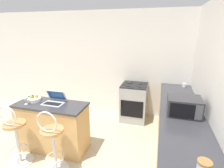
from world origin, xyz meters
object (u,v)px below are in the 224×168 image
at_px(bar_stool_far, 53,143).
at_px(wine_glass_short, 26,98).
at_px(laptop, 55,100).
at_px(microwave, 184,106).
at_px(fruit_bowl, 34,99).
at_px(mug_red, 184,101).
at_px(bar_stool_near, 16,136).
at_px(stove_range, 134,102).
at_px(mug_white, 184,85).

height_order(bar_stool_far, wine_glass_short, bar_stool_far).
xyz_separation_m(laptop, microwave, (2.14, 0.15, 0.08)).
xyz_separation_m(fruit_bowl, mug_red, (2.61, 0.62, 0.01)).
height_order(bar_stool_near, laptop, laptop).
height_order(bar_stool_far, microwave, microwave).
bearing_deg(laptop, stove_range, 50.72).
relative_size(bar_stool_near, microwave, 2.23).
bearing_deg(microwave, mug_red, 83.18).
relative_size(microwave, mug_white, 5.11).
bearing_deg(bar_stool_near, laptop, 55.81).
xyz_separation_m(bar_stool_near, laptop, (0.39, 0.57, 0.44)).
distance_m(laptop, wine_glass_short, 0.48).
xyz_separation_m(bar_stool_far, wine_glass_short, (-0.74, 0.38, 0.49)).
xyz_separation_m(fruit_bowl, wine_glass_short, (-0.03, -0.16, 0.07)).
xyz_separation_m(bar_stool_far, mug_red, (1.90, 1.17, 0.43)).
bearing_deg(fruit_bowl, bar_stool_far, -37.70).
bearing_deg(microwave, mug_white, 83.72).
relative_size(mug_white, mug_red, 1.02).
bearing_deg(stove_range, microwave, -53.97).
distance_m(bar_stool_far, wine_glass_short, 0.96).
xyz_separation_m(mug_red, wine_glass_short, (-2.64, -0.79, 0.06)).
distance_m(mug_white, wine_glass_short, 3.26).
distance_m(bar_stool_near, fruit_bowl, 0.69).
xyz_separation_m(laptop, mug_red, (2.19, 0.60, -0.01)).
bearing_deg(wine_glass_short, bar_stool_near, -81.42).
height_order(laptop, wine_glass_short, laptop).
relative_size(bar_stool_near, mug_red, 11.58).
bearing_deg(wine_glass_short, fruit_bowl, 79.50).
bearing_deg(stove_range, wine_glass_short, -134.87).
height_order(bar_stool_near, wine_glass_short, bar_stool_near).
bearing_deg(mug_red, bar_stool_far, -148.35).
distance_m(bar_stool_far, mug_red, 2.27).
distance_m(stove_range, wine_glass_short, 2.38).
relative_size(microwave, stove_range, 0.53).
height_order(bar_stool_near, mug_white, bar_stool_near).
distance_m(bar_stool_far, mug_white, 2.97).
relative_size(laptop, microwave, 0.75).
distance_m(bar_stool_far, microwave, 2.05).
distance_m(bar_stool_near, stove_range, 2.57).
bearing_deg(bar_stool_far, microwave, 21.33).
xyz_separation_m(laptop, mug_white, (2.30, 1.59, -0.01)).
bearing_deg(mug_white, wine_glass_short, -147.10).
bearing_deg(bar_stool_far, bar_stool_near, 180.00).
height_order(bar_stool_far, laptop, laptop).
bearing_deg(bar_stool_near, mug_red, 24.41).
xyz_separation_m(microwave, fruit_bowl, (-2.55, -0.17, -0.10)).
bearing_deg(mug_red, fruit_bowl, -166.54).
bearing_deg(laptop, mug_red, 15.36).
relative_size(fruit_bowl, wine_glass_short, 1.60).
relative_size(mug_white, wine_glass_short, 0.63).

